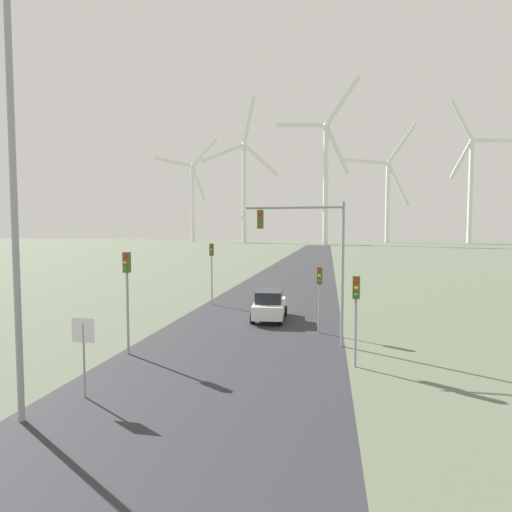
# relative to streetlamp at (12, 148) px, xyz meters

# --- Properties ---
(road_surface) EXTENTS (10.00, 240.00, 0.01)m
(road_surface) POSITION_rel_streetlamp_xyz_m (4.43, 39.67, -7.73)
(road_surface) COLOR #2D2D33
(road_surface) RESTS_ON ground
(streetlamp) EXTENTS (2.76, 0.32, 12.85)m
(streetlamp) POSITION_rel_streetlamp_xyz_m (0.00, 0.00, 0.00)
(streetlamp) COLOR #93999E
(streetlamp) RESTS_ON ground
(stop_sign_near) EXTENTS (0.81, 0.07, 2.63)m
(stop_sign_near) POSITION_rel_streetlamp_xyz_m (0.81, 1.80, -5.89)
(stop_sign_near) COLOR #93999E
(stop_sign_near) RESTS_ON ground
(traffic_light_post_near_left) EXTENTS (0.28, 0.33, 4.54)m
(traffic_light_post_near_left) POSITION_rel_streetlamp_xyz_m (-0.09, 6.36, -4.43)
(traffic_light_post_near_left) COLOR #93999E
(traffic_light_post_near_left) RESTS_ON ground
(traffic_light_post_near_right) EXTENTS (0.28, 0.33, 3.67)m
(traffic_light_post_near_right) POSITION_rel_streetlamp_xyz_m (9.72, 6.44, -5.04)
(traffic_light_post_near_right) COLOR #93999E
(traffic_light_post_near_right) RESTS_ON ground
(traffic_light_post_mid_left) EXTENTS (0.28, 0.34, 4.58)m
(traffic_light_post_mid_left) POSITION_rel_streetlamp_xyz_m (0.10, 18.62, -4.40)
(traffic_light_post_mid_left) COLOR #93999E
(traffic_light_post_mid_left) RESTS_ON ground
(traffic_light_post_mid_right) EXTENTS (0.28, 0.34, 3.56)m
(traffic_light_post_mid_right) POSITION_rel_streetlamp_xyz_m (8.17, 11.65, -5.12)
(traffic_light_post_mid_right) COLOR #93999E
(traffic_light_post_mid_right) RESTS_ON ground
(traffic_light_mast_overhead) EXTENTS (4.68, 0.35, 6.83)m
(traffic_light_mast_overhead) POSITION_rel_streetlamp_xyz_m (7.76, 9.28, -2.90)
(traffic_light_mast_overhead) COLOR #93999E
(traffic_light_mast_overhead) RESTS_ON ground
(car_approaching) EXTENTS (2.06, 4.21, 1.83)m
(car_approaching) POSITION_rel_streetlamp_xyz_m (5.06, 14.41, -6.82)
(car_approaching) COLOR white
(car_approaching) RESTS_ON ground
(wind_turbine_far_left) EXTENTS (34.14, 13.02, 60.98)m
(wind_turbine_far_left) POSITION_rel_streetlamp_xyz_m (-70.25, 215.76, 20.02)
(wind_turbine_far_left) COLOR white
(wind_turbine_far_left) RESTS_ON ground
(wind_turbine_left) EXTENTS (41.59, 2.79, 73.77)m
(wind_turbine_left) POSITION_rel_streetlamp_xyz_m (-34.29, 191.97, 23.55)
(wind_turbine_left) COLOR white
(wind_turbine_left) RESTS_ON ground
(wind_turbine_center) EXTENTS (37.44, 8.02, 71.66)m
(wind_turbine_center) POSITION_rel_streetlamp_xyz_m (7.11, 169.92, 24.56)
(wind_turbine_center) COLOR white
(wind_turbine_center) RESTS_ON ground
(wind_turbine_right) EXTENTS (38.87, 6.24, 62.58)m
(wind_turbine_right) POSITION_rel_streetlamp_xyz_m (39.06, 210.81, 19.17)
(wind_turbine_right) COLOR white
(wind_turbine_right) RESTS_ON ground
(wind_turbine_far_right) EXTENTS (32.37, 9.97, 70.13)m
(wind_turbine_far_right) POSITION_rel_streetlamp_xyz_m (78.22, 207.06, 23.72)
(wind_turbine_far_right) COLOR white
(wind_turbine_far_right) RESTS_ON ground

